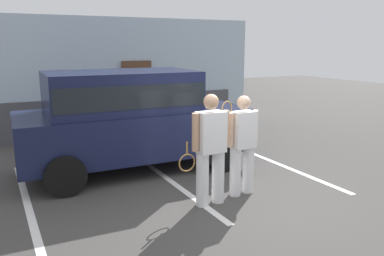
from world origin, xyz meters
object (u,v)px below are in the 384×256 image
Objects in this scene: tennis_player_woman at (242,144)px; potted_plant_by_porch at (207,115)px; tennis_player_man at (210,149)px; parked_suv at (129,115)px.

tennis_player_woman is 2.16× the size of potted_plant_by_porch.
tennis_player_man is 5.82m from potted_plant_by_porch.
tennis_player_man is (0.56, -2.36, -0.21)m from parked_suv.
potted_plant_by_porch is at bearing 40.43° from parked_suv.
potted_plant_by_porch is (3.40, 2.70, -0.70)m from parked_suv.
parked_suv is 2.69× the size of tennis_player_woman.
tennis_player_woman is 5.39m from potted_plant_by_porch.
parked_suv is 2.58m from tennis_player_woman.
potted_plant_by_porch is at bearing -117.45° from tennis_player_woman.
parked_suv reaches higher than tennis_player_man.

